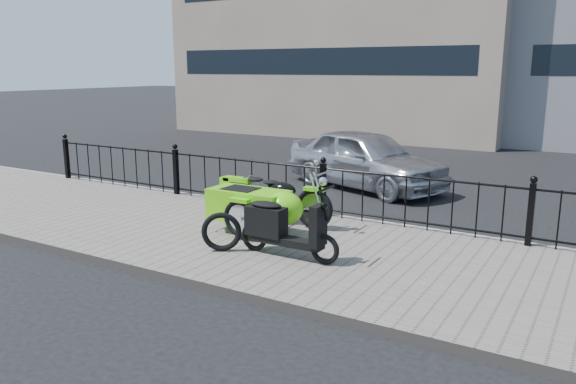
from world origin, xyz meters
The scene contains 8 objects.
ground centered at (0.00, 0.00, 0.00)m, with size 120.00×120.00×0.00m, color black.
sidewalk centered at (0.00, -0.50, 0.06)m, with size 30.00×3.80×0.12m, color #6C635B.
curb centered at (0.00, 1.44, 0.06)m, with size 30.00×0.10×0.12m, color gray.
iron_fence centered at (0.00, 1.30, 0.59)m, with size 14.11×0.11×1.08m.
motorcycle_sidecar centered at (-0.35, -0.17, 0.59)m, with size 2.28×1.48×0.98m.
scooter centered at (0.53, -1.01, 0.54)m, with size 1.60×0.47×1.08m.
spare_tire centered at (-0.34, -1.29, 0.41)m, with size 0.59×0.59×0.08m, color black.
sedan_car centered at (-0.50, 4.44, 0.69)m, with size 1.63×4.05×1.38m, color #B5B7BD.
Camera 1 is at (4.51, -7.56, 2.75)m, focal length 35.00 mm.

